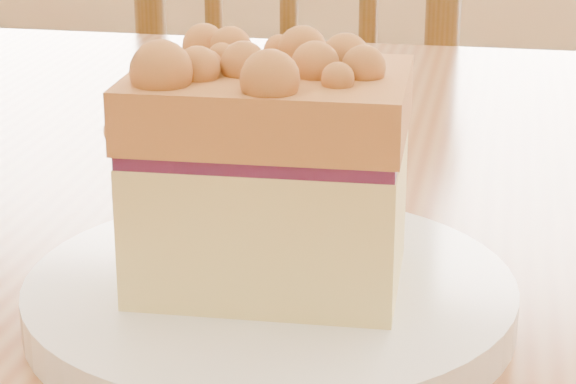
# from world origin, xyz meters

# --- Properties ---
(cafe_table_main) EXTENTS (1.31, 0.93, 0.75)m
(cafe_table_main) POSITION_xyz_m (-0.11, 0.29, 0.66)
(cafe_table_main) COLOR #A26D3F
(cafe_table_main) RESTS_ON ground
(cafe_chair_main) EXTENTS (0.47, 0.47, 0.94)m
(cafe_chair_main) POSITION_xyz_m (-0.26, 0.99, 0.47)
(cafe_chair_main) COLOR brown
(cafe_chair_main) RESTS_ON ground
(plate) EXTENTS (0.22, 0.22, 0.02)m
(plate) POSITION_xyz_m (-0.08, 0.11, 0.76)
(plate) COLOR white
(plate) RESTS_ON cafe_table_main
(cake_slice) EXTENTS (0.14, 0.10, 0.11)m
(cake_slice) POSITION_xyz_m (-0.08, 0.11, 0.82)
(cake_slice) COLOR #F2D788
(cake_slice) RESTS_ON plate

